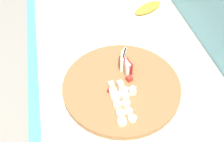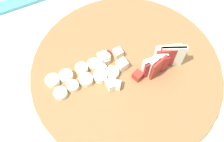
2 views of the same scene
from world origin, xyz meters
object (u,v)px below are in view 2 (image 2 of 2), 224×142
cutting_board (126,70)px  banana_slice_rows (84,75)px  apple_wedge_fan (163,60)px  apple_dice_pile (114,68)px

cutting_board → banana_slice_rows: banana_slice_rows is taller
cutting_board → banana_slice_rows: 0.09m
cutting_board → apple_wedge_fan: apple_wedge_fan is taller
cutting_board → banana_slice_rows: (0.09, -0.02, 0.02)m
banana_slice_rows → cutting_board: bearing=167.3°
apple_dice_pile → banana_slice_rows: (0.06, -0.01, -0.00)m
apple_wedge_fan → apple_dice_pile: bearing=-21.0°
apple_dice_pile → banana_slice_rows: size_ratio=0.68×
cutting_board → apple_wedge_fan: bearing=156.3°
cutting_board → apple_dice_pile: 0.03m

